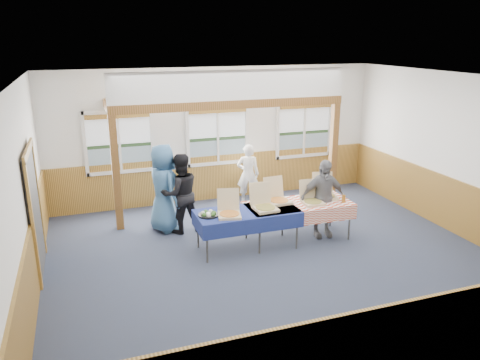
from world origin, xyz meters
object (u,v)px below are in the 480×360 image
(woman_black, at_px, (180,193))
(woman_white, at_px, (248,174))
(table_right, at_px, (298,206))
(man_blue, at_px, (163,188))
(person_grey, at_px, (323,199))
(table_left, at_px, (247,214))

(woman_black, bearing_deg, woman_white, -155.17)
(table_right, distance_m, woman_white, 2.29)
(man_blue, bearing_deg, woman_white, -83.54)
(woman_white, bearing_deg, person_grey, 127.49)
(table_right, distance_m, person_grey, 0.54)
(table_left, xyz_separation_m, person_grey, (1.62, 0.07, 0.09))
(woman_black, distance_m, person_grey, 2.86)
(man_blue, distance_m, person_grey, 3.22)
(woman_white, xyz_separation_m, person_grey, (0.75, -2.28, 0.06))
(woman_black, distance_m, man_blue, 0.37)
(table_right, height_order, woman_black, woman_black)
(table_right, height_order, person_grey, person_grey)
(table_left, distance_m, person_grey, 1.62)
(table_left, height_order, woman_white, woman_white)
(woman_white, distance_m, man_blue, 2.39)
(table_right, relative_size, woman_white, 1.46)
(table_left, xyz_separation_m, table_right, (1.09, 0.07, 0.00))
(woman_black, xyz_separation_m, person_grey, (2.62, -1.14, -0.03))
(woman_black, relative_size, person_grey, 1.04)
(woman_black, height_order, person_grey, woman_black)
(table_right, relative_size, man_blue, 1.17)
(table_left, height_order, man_blue, man_blue)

